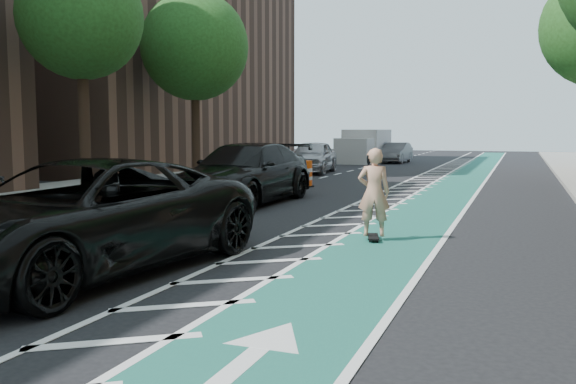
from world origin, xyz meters
The scene contains 18 objects.
ground centered at (0.00, 0.00, 0.00)m, with size 120.00×120.00×0.00m, color black.
bike_lane centered at (3.00, 10.00, 0.01)m, with size 2.00×90.00×0.01m, color #164E48.
buffer_strip centered at (1.50, 10.00, 0.01)m, with size 1.40×90.00×0.01m, color silver.
sidewalk_left centered at (-9.50, 10.00, 0.07)m, with size 5.00×90.00×0.15m, color gray.
curb_left centered at (-7.05, 10.00, 0.08)m, with size 0.12×90.00×0.16m, color gray.
building_left_far centered at (-17.50, 24.00, 9.00)m, with size 14.00×22.00×18.00m, color brown.
tree_l_c centered at (-7.90, 8.00, 5.77)m, with size 4.20×4.20×7.90m.
tree_l_d centered at (-7.90, 16.00, 5.77)m, with size 4.20×4.20×7.90m.
skateboard centered at (2.69, 3.95, 0.08)m, with size 0.39×0.76×0.10m.
skateboarder centered at (2.69, 3.95, 0.98)m, with size 0.64×0.42×1.76m, color tan.
suv_near centered at (-0.90, -0.38, 0.88)m, with size 2.92×6.34×1.76m, color black.
suv_far centered at (-2.40, 8.80, 0.90)m, with size 2.53×6.23×1.81m, color black.
car_silver centered at (-4.69, 21.97, 0.84)m, with size 1.99×4.93×1.68m, color #A5A5AA.
car_grey centered at (-2.50, 33.25, 0.68)m, with size 1.45×4.15×1.37m, color #56565B.
box_truck centered at (-4.63, 32.77, 1.03)m, with size 2.74×5.53×2.24m.
barrel_a centered at (-2.94, 8.83, 0.47)m, with size 0.74×0.74×1.00m.
barrel_b centered at (-2.91, 14.00, 0.47)m, with size 0.73×0.73×1.00m.
barrel_c centered at (-2.49, 14.54, 0.48)m, with size 0.75×0.75×1.02m.
Camera 1 is at (5.39, -7.90, 2.20)m, focal length 38.00 mm.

